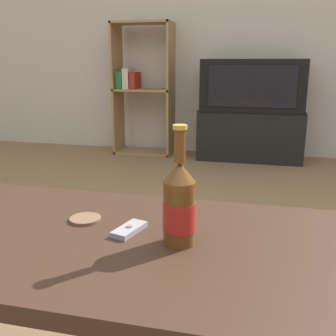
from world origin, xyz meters
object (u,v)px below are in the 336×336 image
at_px(tv_stand, 250,135).
at_px(television, 253,85).
at_px(cell_phone, 129,229).
at_px(beer_bottle, 179,205).
at_px(bookshelf, 141,88).

relative_size(tv_stand, television, 1.05).
bearing_deg(cell_phone, television, 101.09).
relative_size(tv_stand, cell_phone, 8.35).
relative_size(television, beer_bottle, 3.14).
xyz_separation_m(television, beer_bottle, (-0.08, -2.77, -0.12)).
relative_size(tv_stand, bookshelf, 0.76).
bearing_deg(bookshelf, beer_bottle, -71.11).
height_order(bookshelf, cell_phone, bookshelf).
xyz_separation_m(television, cell_phone, (-0.22, -2.73, -0.21)).
distance_m(bookshelf, cell_phone, 2.90).
bearing_deg(television, tv_stand, 90.00).
relative_size(bookshelf, cell_phone, 10.99).
distance_m(tv_stand, beer_bottle, 2.79).
bearing_deg(television, bookshelf, 177.59).
bearing_deg(television, beer_bottle, -91.67).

